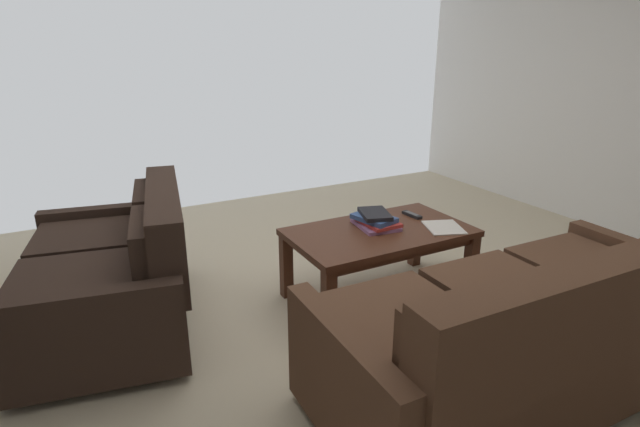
{
  "coord_description": "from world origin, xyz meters",
  "views": [
    {
      "loc": [
        1.4,
        2.36,
        1.63
      ],
      "look_at": [
        0.29,
        0.28,
        0.81
      ],
      "focal_mm": 28.11,
      "sensor_mm": 36.0,
      "label": 1
    }
  ],
  "objects_px": {
    "sofa_main": "(526,333)",
    "loose_magazine": "(444,227)",
    "loveseat_near": "(116,273)",
    "tv_remote": "(412,215)",
    "coffee_table": "(379,240)",
    "book_stack": "(376,220)"
  },
  "relations": [
    {
      "from": "loveseat_near",
      "to": "sofa_main",
      "type": "bearing_deg",
      "value": 134.72
    },
    {
      "from": "loveseat_near",
      "to": "loose_magazine",
      "type": "distance_m",
      "value": 2.04
    },
    {
      "from": "sofa_main",
      "to": "loose_magazine",
      "type": "distance_m",
      "value": 1.06
    },
    {
      "from": "coffee_table",
      "to": "book_stack",
      "type": "xyz_separation_m",
      "value": [
        -0.01,
        -0.06,
        0.12
      ]
    },
    {
      "from": "loveseat_near",
      "to": "loose_magazine",
      "type": "relative_size",
      "value": 5.78
    },
    {
      "from": "sofa_main",
      "to": "loveseat_near",
      "type": "xyz_separation_m",
      "value": [
        1.57,
        -1.59,
        -0.02
      ]
    },
    {
      "from": "loveseat_near",
      "to": "tv_remote",
      "type": "height_order",
      "value": "loveseat_near"
    },
    {
      "from": "coffee_table",
      "to": "loose_magazine",
      "type": "relative_size",
      "value": 4.39
    },
    {
      "from": "sofa_main",
      "to": "book_stack",
      "type": "bearing_deg",
      "value": -89.67
    },
    {
      "from": "loveseat_near",
      "to": "book_stack",
      "type": "bearing_deg",
      "value": 166.74
    },
    {
      "from": "book_stack",
      "to": "loose_magazine",
      "type": "height_order",
      "value": "book_stack"
    },
    {
      "from": "loveseat_near",
      "to": "coffee_table",
      "type": "bearing_deg",
      "value": 164.62
    },
    {
      "from": "sofa_main",
      "to": "loose_magazine",
      "type": "xyz_separation_m",
      "value": [
        -0.37,
        -0.99,
        0.12
      ]
    },
    {
      "from": "loveseat_near",
      "to": "loose_magazine",
      "type": "xyz_separation_m",
      "value": [
        -1.94,
        0.6,
        0.14
      ]
    },
    {
      "from": "tv_remote",
      "to": "sofa_main",
      "type": "bearing_deg",
      "value": 75.35
    },
    {
      "from": "loveseat_near",
      "to": "book_stack",
      "type": "height_order",
      "value": "loveseat_near"
    },
    {
      "from": "tv_remote",
      "to": "coffee_table",
      "type": "bearing_deg",
      "value": 18.28
    },
    {
      "from": "loveseat_near",
      "to": "tv_remote",
      "type": "relative_size",
      "value": 9.33
    },
    {
      "from": "sofa_main",
      "to": "coffee_table",
      "type": "distance_m",
      "value": 1.16
    },
    {
      "from": "loveseat_near",
      "to": "book_stack",
      "type": "distance_m",
      "value": 1.62
    },
    {
      "from": "loveseat_near",
      "to": "book_stack",
      "type": "relative_size",
      "value": 4.78
    },
    {
      "from": "sofa_main",
      "to": "coffee_table",
      "type": "relative_size",
      "value": 1.69
    }
  ]
}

